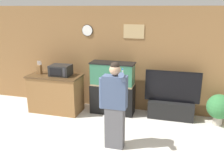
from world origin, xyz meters
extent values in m
plane|color=beige|center=(0.00, 0.00, 0.00)|extent=(18.00, 18.00, 0.00)
cube|color=olive|center=(0.00, 2.68, 1.30)|extent=(10.00, 0.06, 2.60)
cube|color=tan|center=(0.55, 2.64, 2.01)|extent=(0.50, 0.02, 0.33)
cylinder|color=white|center=(-0.64, 2.63, 2.01)|extent=(0.27, 0.03, 0.27)
cylinder|color=black|center=(-0.64, 2.64, 2.01)|extent=(0.29, 0.01, 0.29)
cube|color=brown|center=(-1.30, 2.01, 0.46)|extent=(1.28, 0.63, 0.91)
cube|color=#48321C|center=(-1.30, 2.01, 0.93)|extent=(1.32, 0.67, 0.03)
cube|color=black|center=(-1.14, 2.04, 1.08)|extent=(0.50, 0.38, 0.26)
cube|color=black|center=(-1.18, 1.84, 1.08)|extent=(0.31, 0.01, 0.19)
cube|color=#2D2D33|center=(-0.96, 1.84, 1.08)|extent=(0.05, 0.01, 0.21)
cube|color=brown|center=(-1.73, 2.04, 1.06)|extent=(0.11, 0.10, 0.23)
cylinder|color=#B7B7BC|center=(-1.77, 2.04, 1.23)|extent=(0.02, 0.02, 0.11)
cylinder|color=#B7B7BC|center=(-1.74, 2.04, 1.21)|extent=(0.02, 0.02, 0.07)
cylinder|color=#B7B7BC|center=(-1.72, 2.04, 1.22)|extent=(0.02, 0.02, 0.09)
cylinder|color=#B7B7BC|center=(-1.69, 2.04, 1.23)|extent=(0.02, 0.02, 0.10)
cylinder|color=#B7B7BC|center=(-1.77, 2.09, 1.23)|extent=(0.02, 0.02, 0.10)
cylinder|color=#B7B7BC|center=(-1.74, 2.09, 1.22)|extent=(0.02, 0.02, 0.09)
cylinder|color=#B7B7BC|center=(-1.72, 2.09, 1.23)|extent=(0.02, 0.02, 0.10)
cylinder|color=#B7B7BC|center=(-1.69, 2.09, 1.21)|extent=(0.02, 0.02, 0.07)
cube|color=black|center=(0.12, 2.28, 0.36)|extent=(1.08, 0.43, 0.73)
cube|color=#937F5B|center=(0.12, 2.28, 0.75)|extent=(1.05, 0.41, 0.04)
cube|color=#2D6B4C|center=(0.12, 2.28, 1.01)|extent=(1.04, 0.41, 0.55)
cube|color=black|center=(0.12, 2.28, 1.28)|extent=(1.08, 0.43, 0.03)
cube|color=black|center=(1.56, 2.35, 0.21)|extent=(1.07, 0.40, 0.42)
cube|color=black|center=(1.56, 2.35, 0.78)|extent=(1.26, 0.05, 0.72)
cube|color=black|center=(1.56, 2.38, 0.78)|extent=(1.29, 0.01, 0.75)
cube|color=#515156|center=(0.59, 0.73, 0.40)|extent=(0.35, 0.20, 0.81)
cube|color=#3D4C6B|center=(0.59, 0.73, 1.11)|extent=(0.44, 0.21, 0.61)
sphere|color=tan|center=(0.59, 0.73, 1.52)|extent=(0.20, 0.20, 0.20)
sphere|color=black|center=(0.59, 0.73, 1.58)|extent=(0.17, 0.17, 0.17)
cylinder|color=#3D4C6B|center=(0.35, 0.73, 1.07)|extent=(0.11, 0.11, 0.58)
cylinder|color=#3D4C6B|center=(0.77, 0.60, 1.41)|extent=(0.10, 0.32, 0.27)
cylinder|color=white|center=(0.77, 0.58, 1.51)|extent=(0.02, 0.06, 0.11)
cylinder|color=#2856B2|center=(0.77, 0.56, 1.57)|extent=(0.02, 0.03, 0.05)
cylinder|color=#B2A899|center=(2.61, 2.26, 0.10)|extent=(0.20, 0.20, 0.20)
sphere|color=#33753D|center=(2.61, 2.26, 0.44)|extent=(0.56, 0.56, 0.56)
camera|label=1|loc=(1.67, -3.37, 2.57)|focal=40.00mm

